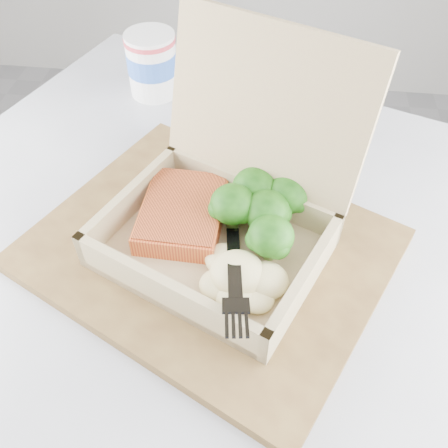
# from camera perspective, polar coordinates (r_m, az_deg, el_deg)

# --- Properties ---
(cafe_table) EXTENTS (1.03, 1.03, 0.73)m
(cafe_table) POSITION_cam_1_polar(r_m,az_deg,el_deg) (0.72, -2.72, -13.86)
(cafe_table) COLOR black
(cafe_table) RESTS_ON floor
(serving_tray) EXTENTS (0.47, 0.43, 0.02)m
(serving_tray) POSITION_cam_1_polar(r_m,az_deg,el_deg) (0.56, -1.70, -2.90)
(serving_tray) COLOR brown
(serving_tray) RESTS_ON cafe_table
(takeout_container) EXTENTS (0.30, 0.30, 0.21)m
(takeout_container) POSITION_cam_1_polar(r_m,az_deg,el_deg) (0.53, 0.70, 2.84)
(takeout_container) COLOR tan
(takeout_container) RESTS_ON serving_tray
(salmon_fillet) EXTENTS (0.09, 0.12, 0.02)m
(salmon_fillet) POSITION_cam_1_polar(r_m,az_deg,el_deg) (0.56, -4.72, 1.24)
(salmon_fillet) COLOR orange
(salmon_fillet) RESTS_ON takeout_container
(broccoli_pile) EXTENTS (0.13, 0.13, 0.05)m
(broccoli_pile) POSITION_cam_1_polar(r_m,az_deg,el_deg) (0.54, 4.84, 0.95)
(broccoli_pile) COLOR #2F7D1B
(broccoli_pile) RESTS_ON takeout_container
(mashed_potatoes) EXTENTS (0.09, 0.08, 0.03)m
(mashed_potatoes) POSITION_cam_1_polar(r_m,az_deg,el_deg) (0.50, 1.52, -5.59)
(mashed_potatoes) COLOR #FAEDA2
(mashed_potatoes) RESTS_ON takeout_container
(plastic_fork) EXTENTS (0.04, 0.17, 0.04)m
(plastic_fork) POSITION_cam_1_polar(r_m,az_deg,el_deg) (0.51, 1.09, -2.22)
(plastic_fork) COLOR black
(plastic_fork) RESTS_ON mashed_potatoes
(paper_cup) EXTENTS (0.08, 0.08, 0.10)m
(paper_cup) POSITION_cam_1_polar(r_m,az_deg,el_deg) (0.80, -8.23, 17.82)
(paper_cup) COLOR silver
(paper_cup) RESTS_ON cafe_table
(receipt) EXTENTS (0.11, 0.15, 0.00)m
(receipt) POSITION_cam_1_polar(r_m,az_deg,el_deg) (0.70, 5.14, 8.17)
(receipt) COLOR white
(receipt) RESTS_ON cafe_table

